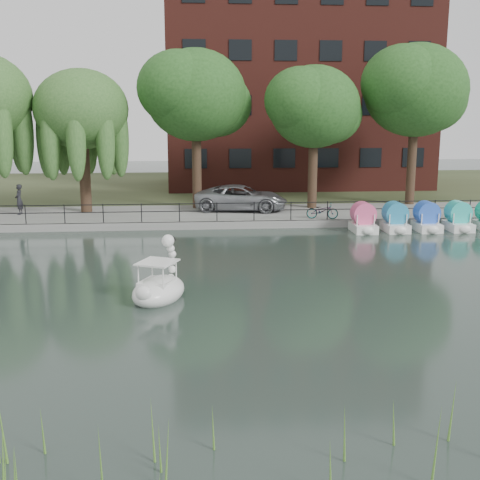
{
  "coord_description": "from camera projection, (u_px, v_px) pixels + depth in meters",
  "views": [
    {
      "loc": [
        -1.3,
        -18.48,
        6.08
      ],
      "look_at": [
        0.5,
        4.0,
        1.3
      ],
      "focal_mm": 45.0,
      "sensor_mm": 36.0,
      "label": 1
    }
  ],
  "objects": [
    {
      "name": "ground_plane",
      "position": [
        234.0,
        305.0,
        19.38
      ],
      "size": [
        120.0,
        120.0,
        0.0
      ],
      "primitive_type": "plane",
      "color": "#313E3A"
    },
    {
      "name": "promenade",
      "position": [
        215.0,
        216.0,
        34.94
      ],
      "size": [
        40.0,
        6.0,
        0.4
      ],
      "primitive_type": "cube",
      "color": "gray",
      "rests_on": "ground_plane"
    },
    {
      "name": "kerb",
      "position": [
        217.0,
        225.0,
        32.07
      ],
      "size": [
        40.0,
        0.25,
        0.4
      ],
      "primitive_type": "cube",
      "color": "gray",
      "rests_on": "ground_plane"
    },
    {
      "name": "land_strip",
      "position": [
        208.0,
        187.0,
        48.6
      ],
      "size": [
        60.0,
        22.0,
        0.36
      ],
      "primitive_type": "cube",
      "color": "#47512D",
      "rests_on": "ground_plane"
    },
    {
      "name": "railing",
      "position": [
        217.0,
        207.0,
        32.07
      ],
      "size": [
        32.0,
        0.05,
        1.0
      ],
      "color": "black",
      "rests_on": "promenade"
    },
    {
      "name": "apartment_building",
      "position": [
        296.0,
        70.0,
        47.21
      ],
      "size": [
        20.0,
        10.07,
        18.0
      ],
      "color": "#4C1E16",
      "rests_on": "land_strip"
    },
    {
      "name": "willow_mid",
      "position": [
        81.0,
        110.0,
        34.08
      ],
      "size": [
        5.32,
        5.32,
        8.15
      ],
      "color": "#473323",
      "rests_on": "promenade"
    },
    {
      "name": "broadleaf_center",
      "position": [
        196.0,
        96.0,
        35.39
      ],
      "size": [
        6.0,
        6.0,
        9.25
      ],
      "color": "#473323",
      "rests_on": "promenade"
    },
    {
      "name": "broadleaf_right",
      "position": [
        314.0,
        108.0,
        35.59
      ],
      "size": [
        5.4,
        5.4,
        8.32
      ],
      "color": "#473323",
      "rests_on": "promenade"
    },
    {
      "name": "broadleaf_far",
      "position": [
        416.0,
        91.0,
        36.86
      ],
      "size": [
        6.3,
        6.3,
        9.71
      ],
      "color": "#473323",
      "rests_on": "promenade"
    },
    {
      "name": "minivan",
      "position": [
        241.0,
        196.0,
        35.53
      ],
      "size": [
        3.92,
        6.63,
        1.73
      ],
      "primitive_type": "imported",
      "rotation": [
        0.0,
        0.0,
        1.39
      ],
      "color": "gray",
      "rests_on": "promenade"
    },
    {
      "name": "bicycle",
      "position": [
        322.0,
        210.0,
        32.79
      ],
      "size": [
        0.92,
        1.8,
        1.0
      ],
      "primitive_type": "imported",
      "rotation": [
        0.0,
        0.0,
        1.37
      ],
      "color": "gray",
      "rests_on": "promenade"
    },
    {
      "name": "pedestrian",
      "position": [
        19.0,
        197.0,
        34.1
      ],
      "size": [
        0.49,
        0.72,
        1.98
      ],
      "primitive_type": "imported",
      "rotation": [
        0.0,
        0.0,
        4.71
      ],
      "color": "black",
      "rests_on": "promenade"
    },
    {
      "name": "swan_boat",
      "position": [
        159.0,
        286.0,
        19.97
      ],
      "size": [
        2.35,
        2.82,
        2.04
      ],
      "rotation": [
        0.0,
        0.0,
        -0.41
      ],
      "color": "white",
      "rests_on": "ground_plane"
    },
    {
      "name": "pedal_boat_row",
      "position": [
        427.0,
        219.0,
        31.52
      ],
      "size": [
        7.95,
        1.7,
        1.4
      ],
      "color": "white",
      "rests_on": "ground_plane"
    },
    {
      "name": "reed_bank",
      "position": [
        392.0,
        444.0,
        10.15
      ],
      "size": [
        24.0,
        2.4,
        1.2
      ],
      "color": "#669938",
      "rests_on": "ground_plane"
    }
  ]
}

